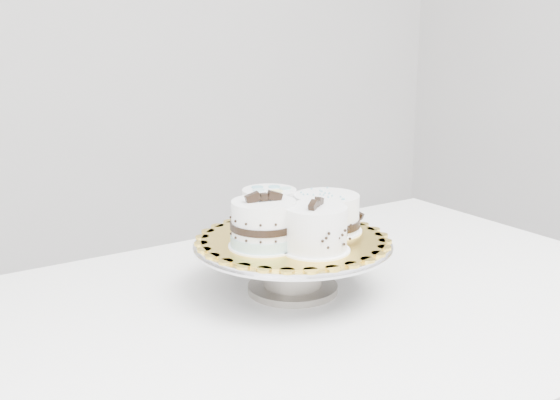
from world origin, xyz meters
TOP-DOWN VIEW (x-y plane):
  - table at (-0.09, 0.14)m, footprint 1.30×0.88m
  - cake_stand at (-0.10, 0.20)m, footprint 0.35×0.35m
  - cake_board at (-0.10, 0.20)m, footprint 0.34×0.34m
  - cake_swirl at (-0.11, 0.13)m, footprint 0.14×0.14m
  - cake_banded at (-0.17, 0.19)m, footprint 0.13×0.13m
  - cake_dots at (-0.10, 0.28)m, footprint 0.12×0.12m
  - cake_ribbon at (-0.03, 0.20)m, footprint 0.16×0.16m

SIDE VIEW (x-z plane):
  - table at x=-0.09m, z-range 0.30..1.05m
  - cake_stand at x=-0.10m, z-range 0.77..0.86m
  - cake_board at x=-0.10m, z-range 0.84..0.85m
  - cake_ribbon at x=-0.03m, z-range 0.84..0.91m
  - cake_swirl at x=-0.11m, z-range 0.84..0.93m
  - cake_banded at x=-0.17m, z-range 0.84..0.93m
  - cake_dots at x=-0.10m, z-range 0.85..0.92m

